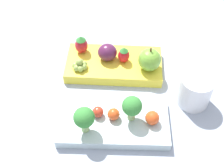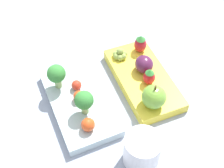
{
  "view_description": "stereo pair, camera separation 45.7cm",
  "coord_description": "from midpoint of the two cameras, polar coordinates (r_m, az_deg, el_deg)",
  "views": [
    {
      "loc": [
        -0.0,
        0.42,
        0.53
      ],
      "look_at": [
        -0.0,
        0.0,
        0.03
      ],
      "focal_mm": 50.0,
      "sensor_mm": 36.0,
      "label": 1
    },
    {
      "loc": [
        -0.39,
        0.18,
        0.55
      ],
      "look_at": [
        -0.0,
        0.0,
        0.03
      ],
      "focal_mm": 50.0,
      "sensor_mm": 36.0,
      "label": 2
    }
  ],
  "objects": [
    {
      "name": "ground_plane",
      "position": [
        0.65,
        17.54,
        -9.85
      ],
      "size": [
        4.0,
        4.0,
        0.0
      ],
      "primitive_type": "plane",
      "color": "#939EB2"
    },
    {
      "name": "bento_box_savoury",
      "position": [
        0.61,
        11.56,
        -12.07
      ],
      "size": [
        0.22,
        0.12,
        0.02
      ],
      "color": "silver",
      "rests_on": "ground_plane"
    },
    {
      "name": "bento_box_fruit",
      "position": [
        0.68,
        23.07,
        -6.92
      ],
      "size": [
        0.22,
        0.12,
        0.02
      ],
      "color": "yellow",
      "rests_on": "ground_plane"
    },
    {
      "name": "broccoli_floret_0",
      "position": [
        0.58,
        7.5,
        -6.93
      ],
      "size": [
        0.04,
        0.04,
        0.06
      ],
      "color": "#93B770",
      "rests_on": "bento_box_savoury"
    },
    {
      "name": "broccoli_floret_1",
      "position": [
        0.56,
        14.61,
        -12.77
      ],
      "size": [
        0.04,
        0.04,
        0.06
      ],
      "color": "#93B770",
      "rests_on": "bento_box_savoury"
    },
    {
      "name": "cherry_tomato_0",
      "position": [
        0.59,
        12.25,
        -11.27
      ],
      "size": [
        0.02,
        0.02,
        0.02
      ],
      "color": "#DB4C1E",
      "rests_on": "bento_box_savoury"
    },
    {
      "name": "cherry_tomato_1",
      "position": [
        0.6,
        11.13,
        -8.81
      ],
      "size": [
        0.02,
        0.02,
        0.02
      ],
      "color": "red",
      "rests_on": "bento_box_savoury"
    },
    {
      "name": "cherry_tomato_2",
      "position": [
        0.56,
        15.67,
        -17.43
      ],
      "size": [
        0.03,
        0.03,
        0.03
      ],
      "color": "#DB4C1E",
      "rests_on": "bento_box_savoury"
    },
    {
      "name": "apple",
      "position": [
        0.62,
        27.0,
        -10.75
      ],
      "size": [
        0.05,
        0.05,
        0.06
      ],
      "color": "#70A838",
      "rests_on": "bento_box_fruit"
    },
    {
      "name": "strawberry_0",
      "position": [
        0.65,
        24.93,
        -6.54
      ],
      "size": [
        0.03,
        0.03,
        0.04
      ],
      "color": "red",
      "rests_on": "bento_box_fruit"
    },
    {
      "name": "strawberry_1",
      "position": [
        0.7,
        21.76,
        0.42
      ],
      "size": [
        0.03,
        0.03,
        0.05
      ],
      "color": "red",
      "rests_on": "bento_box_fruit"
    },
    {
      "name": "plum",
      "position": [
        0.66,
        23.41,
        -3.95
      ],
      "size": [
        0.04,
        0.04,
        0.04
      ],
      "color": "#511E42",
      "rests_on": "bento_box_fruit"
    },
    {
      "name": "grape_cluster",
      "position": [
        0.68,
        18.09,
        -1.68
      ],
      "size": [
        0.03,
        0.03,
        0.03
      ],
      "color": "#8EA84C",
      "rests_on": "bento_box_fruit"
    },
    {
      "name": "drinking_cup",
      "position": [
        0.58,
        27.09,
        -21.35
      ],
      "size": [
        0.07,
        0.07,
        0.07
      ],
      "color": "white",
      "rests_on": "ground_plane"
    }
  ]
}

